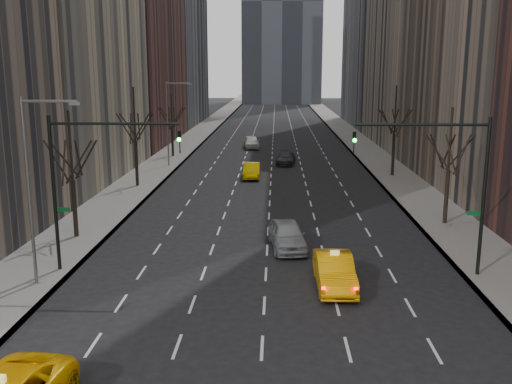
# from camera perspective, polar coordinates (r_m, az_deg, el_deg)

# --- Properties ---
(sidewalk_left) EXTENTS (4.50, 320.00, 0.15)m
(sidewalk_left) POSITION_cam_1_polar(r_m,az_deg,el_deg) (87.48, -6.38, 5.31)
(sidewalk_left) COLOR slate
(sidewalk_left) RESTS_ON ground
(sidewalk_right) EXTENTS (4.50, 320.00, 0.15)m
(sidewalk_right) POSITION_cam_1_polar(r_m,az_deg,el_deg) (87.35, 9.80, 5.20)
(sidewalk_right) COLOR slate
(sidewalk_right) RESTS_ON ground
(tree_lw_b) EXTENTS (3.36, 3.50, 7.82)m
(tree_lw_b) POSITION_cam_1_polar(r_m,az_deg,el_deg) (36.76, -17.85, 1.14)
(tree_lw_b) COLOR black
(tree_lw_b) RESTS_ON ground
(tree_lw_c) EXTENTS (3.36, 3.50, 8.74)m
(tree_lw_c) POSITION_cam_1_polar(r_m,az_deg,el_deg) (51.86, -11.95, 4.87)
(tree_lw_c) COLOR black
(tree_lw_c) RESTS_ON ground
(tree_lw_d) EXTENTS (3.36, 3.50, 7.36)m
(tree_lw_d) POSITION_cam_1_polar(r_m,az_deg,el_deg) (69.41, -8.39, 6.38)
(tree_lw_d) COLOR black
(tree_lw_d) RESTS_ON ground
(tree_rw_b) EXTENTS (3.36, 3.50, 7.82)m
(tree_rw_b) POSITION_cam_1_polar(r_m,az_deg,el_deg) (40.20, 18.67, 1.98)
(tree_rw_b) COLOR black
(tree_rw_b) RESTS_ON ground
(tree_rw_c) EXTENTS (3.36, 3.50, 8.74)m
(tree_rw_c) POSITION_cam_1_polar(r_m,az_deg,el_deg) (57.46, 13.65, 5.47)
(tree_rw_c) COLOR black
(tree_rw_c) RESTS_ON ground
(traffic_mast_left) EXTENTS (6.69, 0.39, 8.00)m
(traffic_mast_left) POSITION_cam_1_polar(r_m,az_deg,el_deg) (29.93, -16.69, 2.25)
(traffic_mast_left) COLOR black
(traffic_mast_left) RESTS_ON ground
(traffic_mast_right) EXTENTS (6.69, 0.39, 8.00)m
(traffic_mast_right) POSITION_cam_1_polar(r_m,az_deg,el_deg) (29.64, 18.94, 2.01)
(traffic_mast_right) COLOR black
(traffic_mast_right) RESTS_ON ground
(streetlight_near) EXTENTS (2.83, 0.22, 9.00)m
(streetlight_near) POSITION_cam_1_polar(r_m,az_deg,el_deg) (28.69, -21.24, 1.79)
(streetlight_near) COLOR slate
(streetlight_near) RESTS_ON ground
(streetlight_far) EXTENTS (2.83, 0.22, 9.00)m
(streetlight_far) POSITION_cam_1_polar(r_m,az_deg,el_deg) (62.16, -8.54, 7.63)
(streetlight_far) COLOR slate
(streetlight_far) RESTS_ON ground
(taxi_sedan) EXTENTS (1.83, 5.00, 1.64)m
(taxi_sedan) POSITION_cam_1_polar(r_m,az_deg,el_deg) (28.10, 7.84, -7.84)
(taxi_sedan) COLOR #FFA605
(taxi_sedan) RESTS_ON ground
(silver_sedan_ahead) EXTENTS (2.55, 5.08, 1.66)m
(silver_sedan_ahead) POSITION_cam_1_polar(r_m,az_deg,el_deg) (33.70, 3.16, -4.31)
(silver_sedan_ahead) COLOR gray
(silver_sedan_ahead) RESTS_ON ground
(far_taxi) EXTENTS (1.58, 4.45, 1.46)m
(far_taxi) POSITION_cam_1_polar(r_m,az_deg,el_deg) (55.61, -0.43, 2.16)
(far_taxi) COLOR yellow
(far_taxi) RESTS_ON ground
(far_suv_grey) EXTENTS (2.45, 4.93, 1.38)m
(far_suv_grey) POSITION_cam_1_polar(r_m,az_deg,el_deg) (63.84, 3.00, 3.40)
(far_suv_grey) COLOR #2E2E33
(far_suv_grey) RESTS_ON ground
(far_car_white) EXTENTS (2.50, 5.13, 1.69)m
(far_car_white) POSITION_cam_1_polar(r_m,az_deg,el_deg) (76.84, -0.47, 5.02)
(far_car_white) COLOR silver
(far_car_white) RESTS_ON ground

